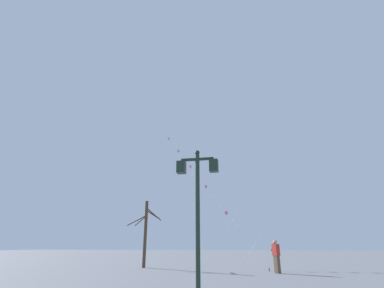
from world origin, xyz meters
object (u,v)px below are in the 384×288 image
(twin_lantern_lamp_post, at_px, (198,190))
(kite_flyer, at_px, (276,255))
(bare_tree, at_px, (145,231))
(kite_train, at_px, (199,178))

(twin_lantern_lamp_post, xyz_separation_m, kite_flyer, (2.85, 8.32, -2.16))
(kite_flyer, bearing_deg, bare_tree, 38.44)
(kite_train, relative_size, bare_tree, 3.17)
(twin_lantern_lamp_post, xyz_separation_m, kite_train, (-2.79, 16.51, 4.22))
(twin_lantern_lamp_post, height_order, kite_train, kite_train)
(twin_lantern_lamp_post, bearing_deg, bare_tree, 117.44)
(bare_tree, bearing_deg, twin_lantern_lamp_post, -62.56)
(kite_train, height_order, bare_tree, kite_train)
(twin_lantern_lamp_post, distance_m, kite_train, 17.27)
(kite_train, xyz_separation_m, bare_tree, (-2.85, -5.66, -4.95))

